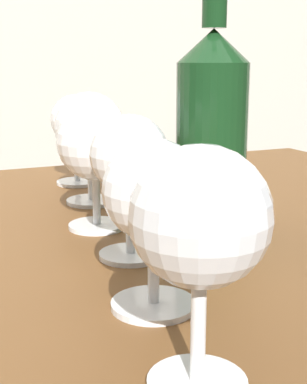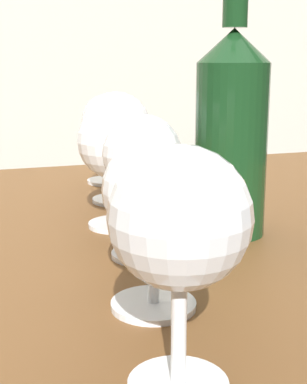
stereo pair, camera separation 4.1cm
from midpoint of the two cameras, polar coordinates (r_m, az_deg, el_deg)
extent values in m
cube|color=brown|center=(0.61, -9.04, -6.33)|extent=(1.32, 0.85, 0.03)
cylinder|color=white|center=(0.33, 6.31, -13.24)|extent=(0.01, 0.01, 0.07)
sphere|color=white|center=(0.30, 6.61, -2.64)|extent=(0.08, 0.08, 0.08)
ellipsoid|color=#380711|center=(0.31, 6.58, -3.67)|extent=(0.07, 0.07, 0.02)
cylinder|color=white|center=(0.44, 2.73, -11.42)|extent=(0.07, 0.07, 0.00)
cylinder|color=white|center=(0.43, 2.78, -7.25)|extent=(0.01, 0.01, 0.06)
sphere|color=white|center=(0.41, 2.86, 0.18)|extent=(0.08, 0.08, 0.08)
ellipsoid|color=maroon|center=(0.41, 2.86, -0.38)|extent=(0.07, 0.07, 0.03)
cylinder|color=white|center=(0.55, 1.06, -6.37)|extent=(0.06, 0.06, 0.00)
cylinder|color=white|center=(0.54, 1.08, -2.51)|extent=(0.01, 0.01, 0.07)
sphere|color=white|center=(0.52, 1.11, 3.86)|extent=(0.08, 0.08, 0.08)
ellipsoid|color=maroon|center=(0.52, 1.11, 3.63)|extent=(0.07, 0.07, 0.03)
cylinder|color=white|center=(0.65, -1.94, -3.33)|extent=(0.07, 0.07, 0.00)
cylinder|color=white|center=(0.64, -1.97, -0.25)|extent=(0.01, 0.01, 0.07)
sphere|color=white|center=(0.63, -2.01, 5.17)|extent=(0.09, 0.09, 0.09)
ellipsoid|color=#470A16|center=(0.63, -2.01, 4.97)|extent=(0.08, 0.08, 0.03)
cylinder|color=white|center=(0.76, -2.17, -0.81)|extent=(0.07, 0.07, 0.00)
cylinder|color=white|center=(0.75, -2.19, 1.84)|extent=(0.01, 0.01, 0.07)
sphere|color=white|center=(0.74, -2.23, 6.64)|extent=(0.09, 0.09, 0.09)
ellipsoid|color=#EACC66|center=(0.74, -2.24, 6.92)|extent=(0.08, 0.08, 0.05)
cylinder|color=white|center=(0.88, -3.33, 1.12)|extent=(0.06, 0.06, 0.00)
cylinder|color=white|center=(0.87, -3.36, 3.53)|extent=(0.01, 0.01, 0.07)
sphere|color=white|center=(0.86, -3.41, 7.43)|extent=(0.08, 0.08, 0.08)
ellipsoid|color=beige|center=(0.86, -3.41, 7.46)|extent=(0.07, 0.07, 0.03)
cylinder|color=#143819|center=(0.61, 9.80, 4.15)|extent=(0.08, 0.08, 0.18)
cone|color=#143819|center=(0.60, 10.22, 14.48)|extent=(0.08, 0.08, 0.03)
camera|label=1|loc=(0.02, -87.14, 0.68)|focal=52.43mm
camera|label=2|loc=(0.02, 92.86, -0.68)|focal=52.43mm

